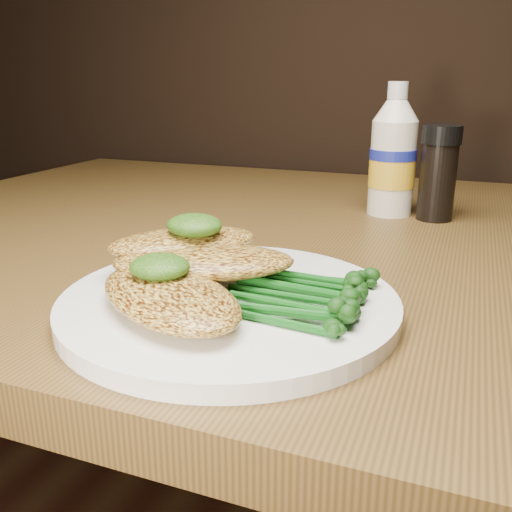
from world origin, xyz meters
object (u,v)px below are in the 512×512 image
at_px(dining_table, 310,491).
at_px(pepper_grinder, 438,173).
at_px(mayo_bottle, 393,150).
at_px(plate, 229,303).

xyz_separation_m(dining_table, pepper_grinder, (0.12, 0.10, 0.43)).
bearing_deg(dining_table, mayo_bottle, 60.16).
height_order(dining_table, pepper_grinder, pepper_grinder).
xyz_separation_m(dining_table, mayo_bottle, (0.06, 0.11, 0.46)).
xyz_separation_m(mayo_bottle, pepper_grinder, (0.06, -0.01, -0.02)).
relative_size(dining_table, plate, 4.63).
distance_m(mayo_bottle, pepper_grinder, 0.06).
bearing_deg(plate, pepper_grinder, 70.65).
distance_m(plate, mayo_bottle, 0.38).
bearing_deg(mayo_bottle, pepper_grinder, -10.40).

